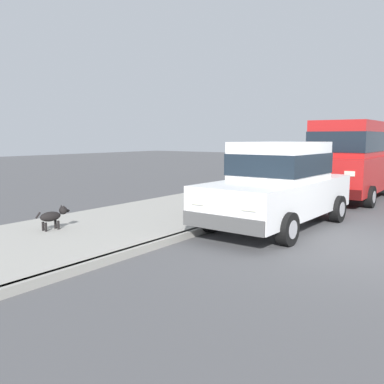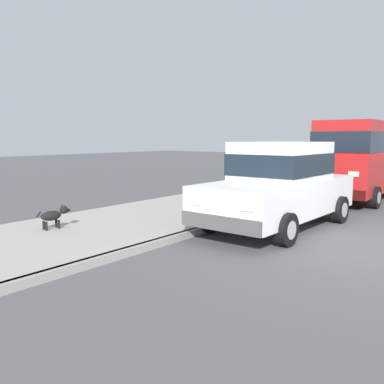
# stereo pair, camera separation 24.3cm
# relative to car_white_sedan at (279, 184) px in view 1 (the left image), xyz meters

# --- Properties ---
(ground_plane) EXTENTS (80.00, 80.00, 0.00)m
(ground_plane) POSITION_rel_car_white_sedan_xyz_m (2.19, -0.86, -0.98)
(ground_plane) COLOR #4C4C4F
(curb) EXTENTS (0.16, 64.00, 0.14)m
(curb) POSITION_rel_car_white_sedan_xyz_m (-1.01, -0.86, -0.91)
(curb) COLOR gray
(curb) RESTS_ON ground
(sidewalk) EXTENTS (3.60, 64.00, 0.14)m
(sidewalk) POSITION_rel_car_white_sedan_xyz_m (-2.81, -0.86, -0.91)
(sidewalk) COLOR #99968E
(sidewalk) RESTS_ON ground
(car_white_sedan) EXTENTS (2.11, 4.64, 1.92)m
(car_white_sedan) POSITION_rel_car_white_sedan_xyz_m (0.00, 0.00, 0.00)
(car_white_sedan) COLOR white
(car_white_sedan) RESTS_ON ground
(car_red_van) EXTENTS (2.19, 4.93, 2.52)m
(car_red_van) POSITION_rel_car_white_sedan_xyz_m (0.08, 5.42, 0.41)
(car_red_van) COLOR red
(car_red_van) RESTS_ON ground
(dog_black) EXTENTS (0.26, 0.75, 0.49)m
(dog_black) POSITION_rel_car_white_sedan_xyz_m (-3.32, -3.58, -0.55)
(dog_black) COLOR black
(dog_black) RESTS_ON sidewalk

